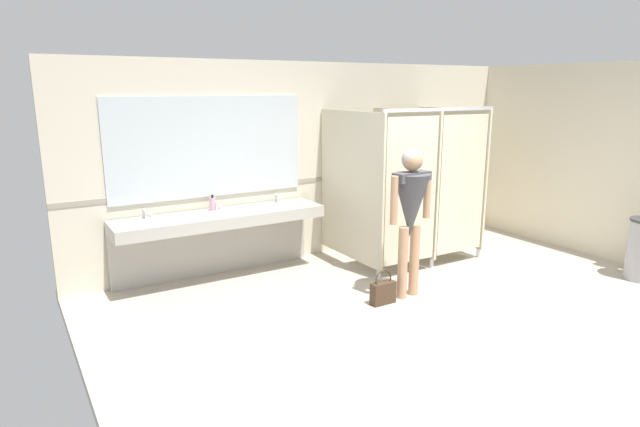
{
  "coord_description": "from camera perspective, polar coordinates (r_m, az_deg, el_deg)",
  "views": [
    {
      "loc": [
        -3.8,
        -3.57,
        2.28
      ],
      "look_at": [
        -0.92,
        1.19,
        0.96
      ],
      "focal_mm": 29.97,
      "sensor_mm": 36.0,
      "label": 1
    }
  ],
  "objects": [
    {
      "name": "ground_plane",
      "position": [
        5.71,
        14.51,
        -11.22
      ],
      "size": [
        6.85,
        5.87,
        0.1
      ],
      "primitive_type": "cube",
      "color": "#B2A899"
    },
    {
      "name": "wall_back",
      "position": [
        7.39,
        0.07,
        5.74
      ],
      "size": [
        6.85,
        0.12,
        2.61
      ],
      "primitive_type": "cube",
      "color": "beige",
      "rests_on": "ground_plane"
    },
    {
      "name": "wall_back_tile_band",
      "position": [
        7.38,
        0.33,
        3.72
      ],
      "size": [
        6.85,
        0.01,
        0.06
      ],
      "primitive_type": "cube",
      "color": "#9E937F",
      "rests_on": "wall_back"
    },
    {
      "name": "vanity_counter",
      "position": [
        6.57,
        -10.75,
        -1.58
      ],
      "size": [
        2.52,
        0.6,
        0.94
      ],
      "color": "#B2ADA3",
      "rests_on": "ground_plane"
    },
    {
      "name": "mirror_panel",
      "position": [
        6.6,
        -11.79,
        6.96
      ],
      "size": [
        2.42,
        0.02,
        1.2
      ],
      "primitive_type": "cube",
      "color": "silver",
      "rests_on": "wall_back"
    },
    {
      "name": "bathroom_stalls",
      "position": [
        7.16,
        9.78,
        3.37
      ],
      "size": [
        1.77,
        1.37,
        2.04
      ],
      "color": "beige",
      "rests_on": "ground_plane"
    },
    {
      "name": "person_standing",
      "position": [
        5.84,
        9.66,
        0.91
      ],
      "size": [
        0.58,
        0.43,
        1.65
      ],
      "color": "tan",
      "rests_on": "ground_plane"
    },
    {
      "name": "handbag",
      "position": [
        5.85,
        6.74,
        -8.3
      ],
      "size": [
        0.28,
        0.11,
        0.39
      ],
      "color": "#3F2D1E",
      "rests_on": "ground_plane"
    },
    {
      "name": "soap_dispenser",
      "position": [
        6.58,
        -11.39,
        1.04
      ],
      "size": [
        0.07,
        0.07,
        0.19
      ],
      "color": "#D899B2",
      "rests_on": "vanity_counter"
    },
    {
      "name": "floor_drain_cover",
      "position": [
        6.21,
        22.43,
        -9.24
      ],
      "size": [
        0.14,
        0.14,
        0.01
      ],
      "primitive_type": "cylinder",
      "color": "#B7BABF",
      "rests_on": "ground_plane"
    }
  ]
}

